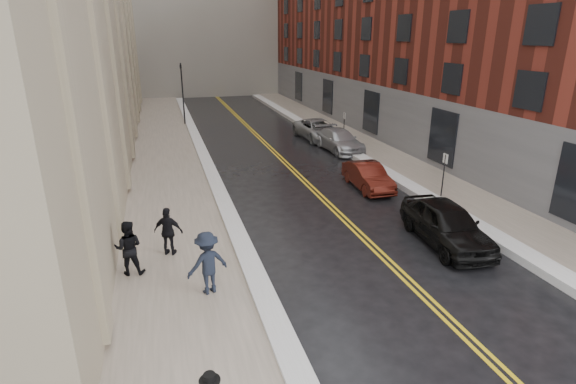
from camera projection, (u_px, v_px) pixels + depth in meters
ground at (359, 326)px, 12.15m from camera, size 160.00×160.00×0.00m
sidewalk_left at (168, 172)px, 25.45m from camera, size 4.00×64.00×0.15m
sidewalk_right at (383, 155)px, 28.97m from camera, size 3.00×64.00×0.15m
lane_stripe_a at (285, 164)px, 27.27m from camera, size 0.12×64.00×0.01m
lane_stripe_b at (288, 163)px, 27.33m from camera, size 0.12×64.00×0.01m
snow_ridge_left at (209, 168)px, 26.03m from camera, size 0.70×60.80×0.26m
snow_ridge_right at (357, 156)px, 28.46m from camera, size 0.85×60.80×0.30m
building_right at (449, 13)px, 34.56m from camera, size 14.00×50.00×18.00m
traffic_signal at (182, 89)px, 37.63m from camera, size 0.18×0.15×5.20m
parking_sign_near at (444, 172)px, 21.01m from camera, size 0.06×0.35×2.23m
parking_sign_far at (344, 125)px, 31.88m from camera, size 0.06×0.35×2.23m
car_black at (446, 224)px, 16.64m from camera, size 2.29×4.85×1.60m
car_maroon at (368, 176)px, 22.72m from camera, size 1.48×3.98×1.30m
car_silver_near at (339, 140)px, 30.09m from camera, size 2.28×5.00×1.42m
car_silver_far at (318, 130)px, 33.32m from camera, size 2.79×5.41×1.46m
pedestrian_a at (128, 248)px, 14.22m from camera, size 0.97×0.81×1.81m
pedestrian_b at (207, 263)px, 13.16m from camera, size 1.42×1.08×1.94m
pedestrian_c at (168, 231)px, 15.49m from camera, size 1.10×0.78×1.74m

